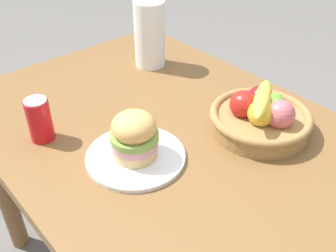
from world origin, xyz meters
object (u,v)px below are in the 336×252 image
at_px(sandwich, 134,135).
at_px(fruit_basket, 261,116).
at_px(plate, 136,156).
at_px(paper_towel_roll, 150,34).
at_px(soda_can, 39,120).

xyz_separation_m(sandwich, fruit_basket, (0.13, 0.35, -0.03)).
bearing_deg(plate, fruit_basket, 69.15).
height_order(plate, paper_towel_roll, paper_towel_roll).
bearing_deg(sandwich, soda_can, -149.18).
distance_m(soda_can, fruit_basket, 0.62).
distance_m(plate, paper_towel_roll, 0.56).
bearing_deg(plate, sandwich, 180.00).
height_order(plate, sandwich, sandwich).
xyz_separation_m(soda_can, fruit_basket, (0.37, 0.49, -0.01)).
distance_m(plate, fruit_basket, 0.37).
xyz_separation_m(sandwich, paper_towel_roll, (-0.40, 0.37, 0.04)).
xyz_separation_m(plate, fruit_basket, (0.13, 0.35, 0.04)).
height_order(plate, fruit_basket, fruit_basket).
height_order(plate, soda_can, soda_can).
bearing_deg(paper_towel_roll, sandwich, -42.87).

